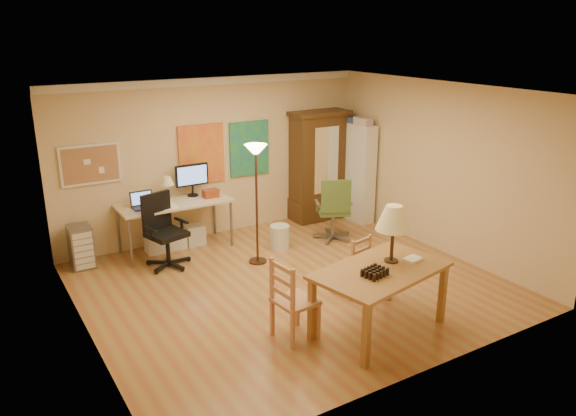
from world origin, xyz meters
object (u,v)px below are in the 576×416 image
office_chair_green (333,223)px  armoire (319,173)px  bookshelf (358,173)px  computer_desk (176,220)px  office_chair_black (166,247)px  dining_table (385,254)px

office_chair_green → armoire: (0.43, 1.08, 0.59)m
armoire → bookshelf: (0.57, -0.44, 0.02)m
computer_desk → office_chair_green: bearing=-22.6°
armoire → bookshelf: size_ratio=1.12×
computer_desk → office_chair_black: 0.73m
dining_table → bookshelf: bearing=56.5°
dining_table → office_chair_green: (1.21, 2.69, -0.65)m
office_chair_black → armoire: bearing=11.5°
armoire → computer_desk: bearing=-178.4°
office_chair_black → bookshelf: size_ratio=0.62×
computer_desk → office_chair_green: size_ratio=1.61×
dining_table → office_chair_green: size_ratio=1.59×
computer_desk → armoire: (2.85, 0.08, 0.39)m
office_chair_black → bookshelf: 3.86m
office_chair_black → office_chair_green: office_chair_black is taller
bookshelf → armoire: bearing=142.4°
office_chair_green → armoire: armoire is taller
office_chair_black → armoire: 3.36m
armoire → bookshelf: 0.72m
dining_table → computer_desk: (-1.21, 3.70, -0.46)m
bookshelf → office_chair_black: bearing=-176.7°
office_chair_green → bookshelf: bearing=32.7°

